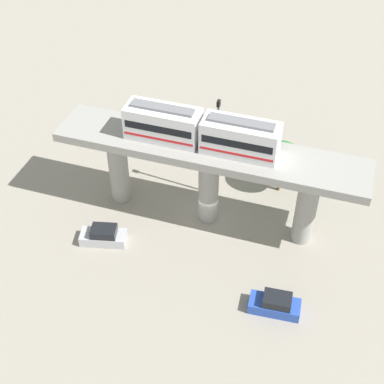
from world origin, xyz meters
TOP-DOWN VIEW (x-y plane):
  - ground_plane at (0.00, 0.00)m, footprint 120.00×120.00m
  - viaduct at (0.00, 0.00)m, footprint 5.20×28.00m
  - train at (0.00, -0.81)m, footprint 2.64×13.55m
  - parked_car_silver at (6.12, -8.23)m, footprint 2.74×4.51m
  - parked_car_blue at (8.86, 8.42)m, footprint 2.12×4.33m
  - tree_near_viaduct at (-6.09, 5.73)m, footprint 3.59×3.59m
  - signal_post at (-3.40, -0.23)m, footprint 0.44×0.28m

SIDE VIEW (x-z plane):
  - ground_plane at x=0.00m, z-range 0.00..0.00m
  - parked_car_silver at x=6.12m, z-range -0.14..1.62m
  - parked_car_blue at x=8.86m, z-range -0.14..1.62m
  - tree_near_viaduct at x=-6.09m, z-range 1.11..6.95m
  - signal_post at x=-3.40m, z-range 0.53..11.72m
  - viaduct at x=0.00m, z-range 2.09..10.68m
  - train at x=0.00m, z-range 8.50..11.74m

